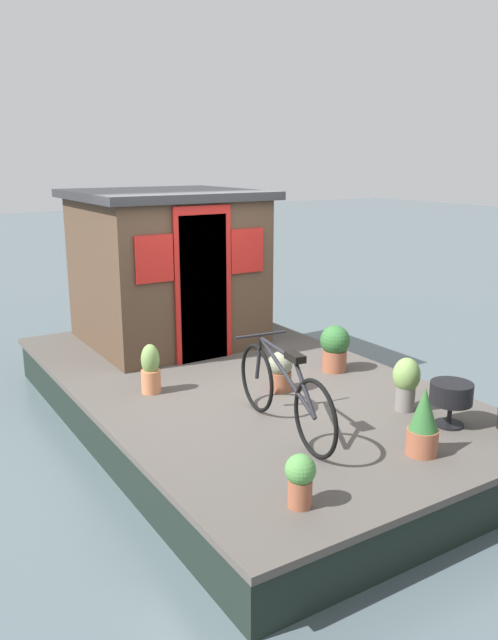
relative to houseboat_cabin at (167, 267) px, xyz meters
The scene contains 11 objects.
ground_plane 2.31m from the houseboat_cabin, behind, with size 60.00×60.00×0.00m, color #4C5B60.
houseboat_deck 2.15m from the houseboat_cabin, behind, with size 5.77×3.33×0.50m.
houseboat_cabin is the anchor object (origin of this frame).
bicycle 3.21m from the houseboat_cabin, behind, with size 1.68×0.50×0.77m.
potted_plant_thyme 3.52m from the houseboat_cabin, 165.20° to the right, with size 0.25×0.25×0.51m.
potted_plant_succulent 2.04m from the houseboat_cabin, 149.59° to the left, with size 0.20×0.20×0.51m.
potted_plant_fern 2.45m from the houseboat_cabin, 153.46° to the right, with size 0.33×0.33×0.52m.
potted_plant_basil 4.37m from the houseboat_cabin, 166.86° to the left, with size 0.21×0.21×0.38m.
potted_plant_mint 2.42m from the houseboat_cabin, behind, with size 0.25×0.25×0.41m.
potted_plant_geranium 4.14m from the houseboat_cabin, behind, with size 0.25×0.25×0.57m.
charcoal_grill 3.98m from the houseboat_cabin, 165.95° to the right, with size 0.37×0.37×0.40m.
Camera 1 is at (-5.49, 3.32, 2.81)m, focal length 35.35 mm.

